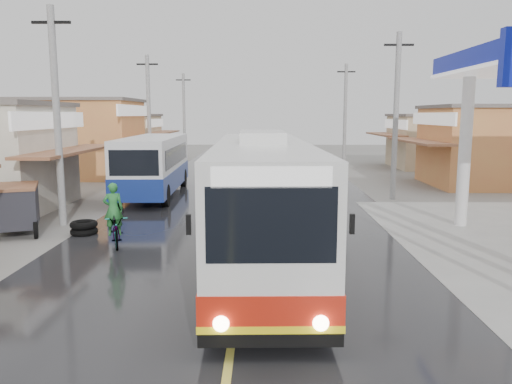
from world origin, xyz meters
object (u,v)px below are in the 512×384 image
coach_bus (262,201)px  second_bus (154,164)px  tricycle_near (16,206)px  tyre_stack (84,228)px  cyclist (116,225)px

coach_bus → second_bus: coach_bus is taller
coach_bus → second_bus: 12.96m
tricycle_near → tyre_stack: tricycle_near is taller
cyclist → tyre_stack: size_ratio=2.19×
second_bus → cyclist: 10.07m
tyre_stack → second_bus: bearing=85.7°
coach_bus → cyclist: bearing=158.0°
cyclist → tricycle_near: cyclist is taller
second_bus → tricycle_near: (-2.99, -8.45, -0.63)m
tricycle_near → tyre_stack: bearing=-22.6°
second_bus → tricycle_near: size_ratio=3.69×
coach_bus → tricycle_near: 9.17m
second_bus → cyclist: bearing=-86.6°
second_bus → tricycle_near: bearing=-111.3°
second_bus → tyre_stack: (-0.65, -8.49, -1.38)m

